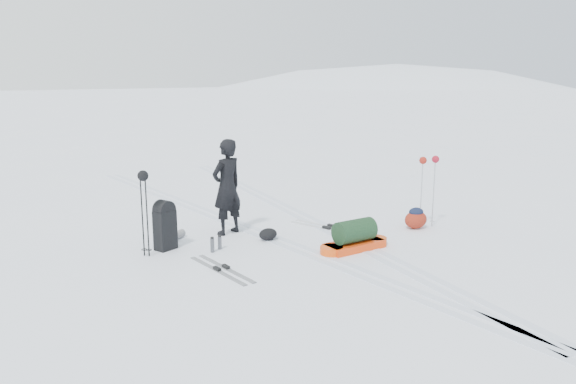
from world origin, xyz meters
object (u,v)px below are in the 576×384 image
object	(u,v)px
expedition_rucksack	(166,226)
ski_poles_black	(143,186)
skier	(227,187)
pulk_sled	(354,238)

from	to	relation	value
expedition_rucksack	ski_poles_black	distance (m)	0.94
skier	pulk_sled	world-z (taller)	skier
pulk_sled	ski_poles_black	distance (m)	3.72
skier	pulk_sled	size ratio (longest dim) A/B	1.31
skier	ski_poles_black	distance (m)	1.85
pulk_sled	expedition_rucksack	xyz separation A→B (m)	(-2.72, 1.89, 0.20)
skier	expedition_rucksack	size ratio (longest dim) A/B	2.07
expedition_rucksack	pulk_sled	bearing A→B (deg)	-53.51
pulk_sled	ski_poles_black	xyz separation A→B (m)	(-3.17, 1.67, 1.00)
skier	pulk_sled	bearing A→B (deg)	109.21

